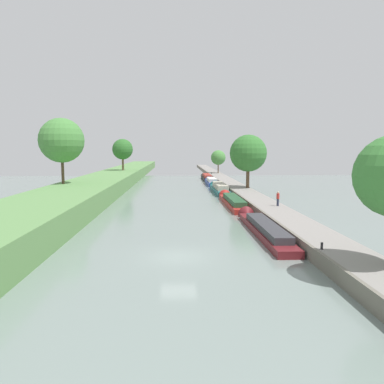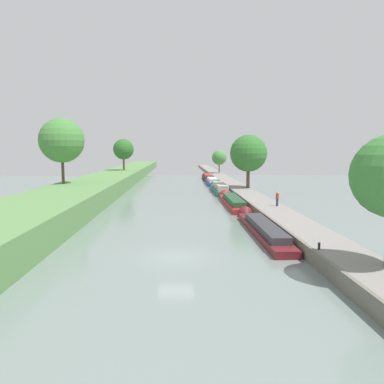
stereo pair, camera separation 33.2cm
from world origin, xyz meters
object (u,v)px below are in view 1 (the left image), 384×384
Objects in this scene: mooring_bollard_near at (322,246)px; narrowboat_teal at (219,188)px; person_walking at (278,198)px; narrowboat_blue at (211,182)px; narrowboat_black at (207,177)px; narrowboat_maroon at (263,227)px; narrowboat_red at (232,201)px; mooring_bollard_far at (211,173)px.

narrowboat_teal is at bearing 92.56° from mooring_bollard_near.
person_walking is at bearing 83.07° from mooring_bollard_near.
narrowboat_black is at bearing 89.70° from narrowboat_blue.
narrowboat_teal is at bearing 90.32° from narrowboat_maroon.
narrowboat_maroon is 35.63× the size of mooring_bollard_near.
narrowboat_red reaches higher than narrowboat_maroon.
narrowboat_black reaches higher than narrowboat_maroon.
mooring_bollard_far reaches higher than narrowboat_maroon.
narrowboat_black is (-0.01, 26.37, -0.07)m from narrowboat_teal.
narrowboat_blue is 36.72m from person_walking.
narrowboat_black is at bearing 90.01° from narrowboat_red.
narrowboat_blue is at bearing 90.15° from narrowboat_red.
narrowboat_red is at bearing -92.19° from mooring_bollard_far.
narrowboat_teal is 23.06m from person_walking.
person_walking is at bearing -87.72° from mooring_bollard_far.
mooring_bollard_far is (1.84, 6.58, 0.63)m from narrowboat_black.
mooring_bollard_near is at bearing -88.00° from narrowboat_blue.
narrowboat_maroon is 58.05m from narrowboat_black.
narrowboat_black is at bearing -105.65° from mooring_bollard_far.
person_walking is (4.04, -7.62, 1.36)m from narrowboat_red.
narrowboat_teal is 8.82× the size of person_walking.
narrowboat_red is 34.61× the size of mooring_bollard_near.
narrowboat_teal is 32.55× the size of mooring_bollard_far.
narrowboat_red is at bearing 90.61° from narrowboat_maroon.
narrowboat_teal is at bearing -93.18° from mooring_bollard_far.
mooring_bollard_near reaches higher than narrowboat_red.
person_walking reaches higher than narrowboat_maroon.
narrowboat_teal is 40.91m from mooring_bollard_near.
narrowboat_blue is at bearing -90.30° from narrowboat_black.
narrowboat_maroon is at bearing -89.68° from narrowboat_teal.
narrowboat_maroon is 16.63m from narrowboat_red.
mooring_bollard_near is at bearing -87.44° from narrowboat_teal.
person_walking is at bearing -79.90° from narrowboat_teal.
narrowboat_blue is at bearing 90.32° from narrowboat_maroon.
person_walking is 18.33m from mooring_bollard_near.
narrowboat_black is 49.23m from person_walking.
mooring_bollard_far is at bearing 92.28° from person_walking.
narrowboat_blue is (-0.25, 45.47, 0.13)m from narrowboat_maroon.
mooring_bollard_far is at bearing 74.35° from narrowboat_black.
narrowboat_red is at bearing -90.01° from narrowboat_teal.
mooring_bollard_near is 73.81m from mooring_bollard_far.
person_walking is (4.12, -36.47, 1.27)m from narrowboat_blue.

